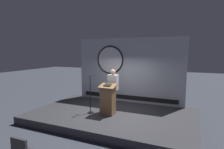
# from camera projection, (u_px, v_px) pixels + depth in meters

# --- Properties ---
(ground_plane) EXTENTS (40.00, 40.00, 0.00)m
(ground_plane) POSITION_uv_depth(u_px,v_px,m) (113.00, 119.00, 7.64)
(ground_plane) COLOR #383D47
(stage_platform) EXTENTS (6.40, 4.00, 0.30)m
(stage_platform) POSITION_uv_depth(u_px,v_px,m) (113.00, 116.00, 7.62)
(stage_platform) COLOR #333338
(stage_platform) RESTS_ON ground
(banner_display) EXTENTS (5.27, 0.12, 3.07)m
(banner_display) POSITION_uv_depth(u_px,v_px,m) (128.00, 70.00, 9.10)
(banner_display) COLOR #B2B7C1
(banner_display) RESTS_ON stage_platform
(podium) EXTENTS (0.64, 0.50, 1.20)m
(podium) POSITION_uv_depth(u_px,v_px,m) (108.00, 100.00, 7.33)
(podium) COLOR olive
(podium) RESTS_ON stage_platform
(speaker_person) EXTENTS (0.40, 0.26, 1.72)m
(speaker_person) POSITION_uv_depth(u_px,v_px,m) (113.00, 90.00, 7.72)
(speaker_person) COLOR black
(speaker_person) RESTS_ON stage_platform
(microphone_stand) EXTENTS (0.24, 0.52, 1.52)m
(microphone_stand) POSITION_uv_depth(u_px,v_px,m) (91.00, 99.00, 7.52)
(microphone_stand) COLOR black
(microphone_stand) RESTS_ON stage_platform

